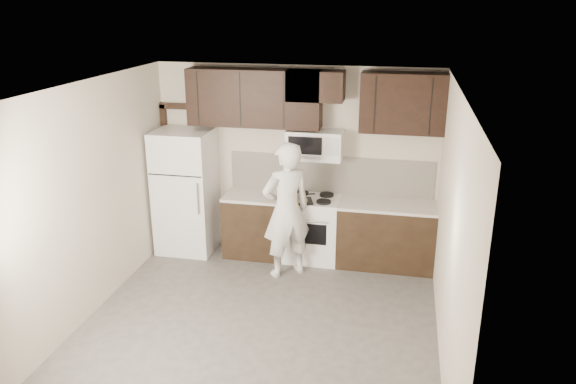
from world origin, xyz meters
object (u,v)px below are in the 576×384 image
(microwave, at_px, (315,145))
(person, at_px, (286,210))
(refrigerator, at_px, (186,191))
(stove, at_px, (312,228))

(microwave, relative_size, person, 0.41)
(refrigerator, xyz_separation_m, person, (1.60, -0.51, 0.02))
(stove, relative_size, person, 0.51)
(stove, bearing_deg, person, -114.14)
(person, bearing_deg, microwave, -146.75)
(stove, distance_m, person, 0.77)
(stove, distance_m, microwave, 1.20)
(refrigerator, bearing_deg, person, -17.84)
(stove, relative_size, microwave, 1.24)
(stove, height_order, microwave, microwave)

